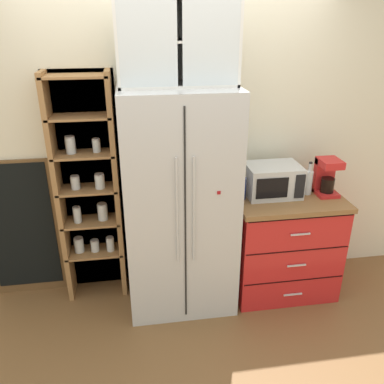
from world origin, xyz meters
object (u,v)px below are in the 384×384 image
(mug_navy, at_px, (291,193))
(chalkboard_menu, at_px, (22,229))
(bottle_cobalt, at_px, (242,186))
(microwave, at_px, (273,180))
(coffee_maker, at_px, (326,176))
(bottle_clear, at_px, (309,180))
(refrigerator, at_px, (180,203))
(mug_sage, at_px, (287,190))

(mug_navy, height_order, chalkboard_menu, chalkboard_menu)
(bottle_cobalt, bearing_deg, microwave, 9.98)
(coffee_maker, relative_size, bottle_clear, 1.10)
(mug_navy, bearing_deg, bottle_clear, 21.99)
(refrigerator, xyz_separation_m, mug_navy, (0.91, -0.04, 0.04))
(microwave, height_order, chalkboard_menu, chalkboard_menu)
(coffee_maker, relative_size, bottle_cobalt, 1.17)
(bottle_cobalt, relative_size, chalkboard_menu, 0.21)
(microwave, xyz_separation_m, bottle_cobalt, (-0.27, -0.05, -0.01))
(microwave, distance_m, coffee_maker, 0.45)
(mug_navy, xyz_separation_m, mug_sage, (0.00, 0.09, -0.01))
(bottle_cobalt, height_order, chalkboard_menu, chalkboard_menu)
(bottle_cobalt, bearing_deg, mug_sage, 5.24)
(bottle_clear, bearing_deg, refrigerator, -178.37)
(refrigerator, bearing_deg, mug_sage, 3.19)
(mug_navy, relative_size, mug_sage, 1.02)
(microwave, height_order, coffee_maker, coffee_maker)
(refrigerator, relative_size, bottle_cobalt, 6.88)
(chalkboard_menu, bearing_deg, bottle_cobalt, -8.89)
(mug_navy, distance_m, mug_sage, 0.09)
(coffee_maker, bearing_deg, mug_sage, 174.56)
(bottle_clear, bearing_deg, chalkboard_menu, 173.60)
(mug_navy, bearing_deg, coffee_maker, 10.54)
(coffee_maker, bearing_deg, refrigerator, -179.07)
(refrigerator, xyz_separation_m, bottle_cobalt, (0.51, 0.01, 0.11))
(coffee_maker, bearing_deg, chalkboard_menu, 173.72)
(coffee_maker, distance_m, bottle_cobalt, 0.72)
(mug_navy, relative_size, bottle_cobalt, 0.42)
(coffee_maker, bearing_deg, bottle_clear, 175.71)
(bottle_cobalt, bearing_deg, refrigerator, -178.39)
(mug_navy, bearing_deg, refrigerator, 177.46)
(bottle_clear, bearing_deg, mug_navy, -158.01)
(refrigerator, relative_size, coffee_maker, 5.90)
(refrigerator, xyz_separation_m, coffee_maker, (1.23, 0.02, 0.15))
(microwave, bearing_deg, refrigerator, -175.48)
(bottle_clear, bearing_deg, microwave, 174.15)
(microwave, relative_size, mug_navy, 3.91)
(mug_sage, bearing_deg, refrigerator, -176.81)
(bottle_clear, xyz_separation_m, bottle_cobalt, (-0.57, -0.02, -0.01))
(microwave, relative_size, coffee_maker, 1.42)
(refrigerator, relative_size, chalkboard_menu, 1.47)
(mug_sage, xyz_separation_m, bottle_cobalt, (-0.40, -0.04, 0.08))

